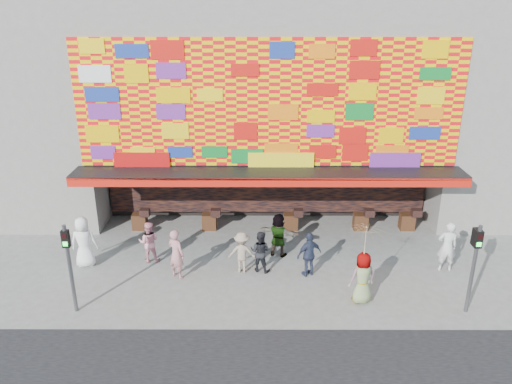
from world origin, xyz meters
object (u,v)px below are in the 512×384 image
ped_g (362,278)px  parasol (366,241)px  ped_c (260,251)px  ped_d (242,252)px  ped_b (176,254)px  ped_h (447,247)px  ped_e (309,254)px  signal_right (475,259)px  ped_i (149,242)px  signal_left (69,259)px  ped_f (278,235)px  ped_a (84,242)px

ped_g → parasol: (0.00, -0.00, 1.34)m
ped_c → ped_d: 0.66m
ped_c → ped_g: (3.29, -2.01, 0.11)m
ped_b → ped_h: (9.70, 0.52, 0.03)m
ped_e → ped_h: bearing=157.5°
ped_h → signal_right: bearing=89.2°
ped_e → parasol: 2.69m
ped_i → ped_g: bearing=158.4°
signal_left → ped_e: size_ratio=1.81×
ped_g → ped_c: bearing=-47.1°
ped_d → signal_right: bearing=162.7°
ped_c → ped_g: ped_g is taller
ped_d → ped_h: bearing=-177.4°
parasol → signal_left: bearing=-176.6°
ped_b → parasol: parasol is taller
signal_right → ped_f: size_ratio=1.74×
signal_right → parasol: signal_right is taller
ped_i → ped_a: bearing=7.0°
ped_e → ped_f: size_ratio=0.96×
signal_right → ped_a: size_ratio=1.55×
ped_f → ped_h: bearing=-170.9°
ped_f → ped_g: (2.59, -3.19, 0.02)m
ped_d → ped_f: ped_f is taller
signal_right → ped_g: (-3.24, 0.54, -0.98)m
ped_b → ped_f: 4.01m
signal_left → ped_f: bearing=29.6°
signal_left → signal_right: size_ratio=1.00×
ped_d → parasol: parasol is taller
ped_c → ped_d: size_ratio=1.00×
ped_d → ped_h: 7.40m
ped_e → ped_c: bearing=-37.2°
signal_right → ped_h: signal_right is taller
signal_left → ped_b: size_ratio=1.62×
signal_left → ped_c: signal_left is taller
ped_i → ped_c: bearing=168.8°
signal_right → ped_c: (-6.53, 2.55, -1.08)m
ped_g → ped_i: 7.93m
signal_left → ped_i: 3.83m
ped_f → ped_a: bearing=26.2°
ped_e → ped_f: (-1.03, 1.50, 0.03)m
ped_e → ped_g: (1.55, -1.69, 0.05)m
ped_d → ped_g: ped_g is taller
ped_b → ped_e: bearing=-143.7°
ped_a → ped_f: (7.17, 0.82, -0.11)m
ped_h → ped_i: bearing=0.3°
ped_f → ped_h: 6.14m
ped_b → ped_f: size_ratio=1.07×
ped_c → ped_f: size_ratio=0.90×
ped_b → ped_i: (-1.20, 1.17, -0.13)m
ped_i → ped_d: bearing=165.9°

